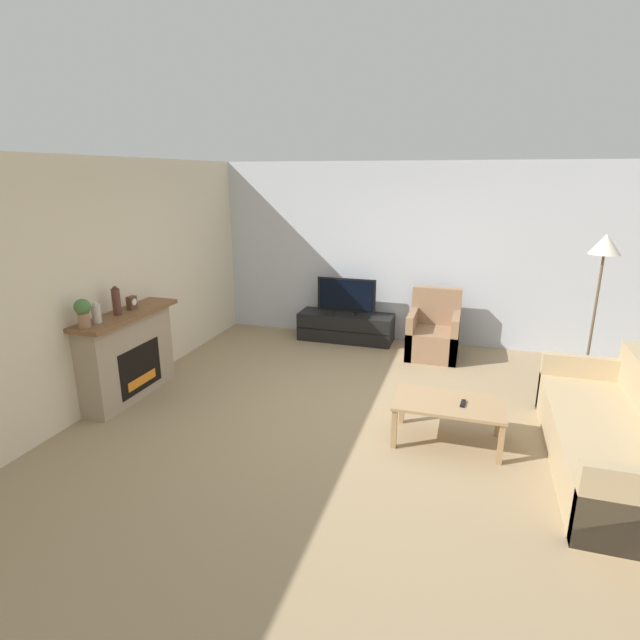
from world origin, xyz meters
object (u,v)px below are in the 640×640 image
tv (346,297)px  floor_lamp (603,257)px  tv_stand (346,327)px  coffee_table (449,407)px  armchair (433,335)px  fireplace (128,354)px  couch (614,441)px  mantel_vase_left (96,313)px  remote (463,403)px  mantel_clock (132,303)px  mantel_vase_centre_left (116,301)px  potted_plant (83,311)px

tv → floor_lamp: size_ratio=0.48×
tv_stand → coffee_table: size_ratio=1.41×
armchair → coffee_table: bearing=-81.9°
tv → fireplace: bearing=-124.6°
couch → tv: bearing=138.3°
tv → armchair: size_ratio=0.98×
mantel_vase_left → tv_stand: 3.80m
armchair → remote: armchair is taller
tv_stand → couch: bearing=-41.7°
armchair → floor_lamp: (1.80, -0.93, 1.35)m
mantel_vase_left → armchair: bearing=41.7°
mantel_clock → couch: size_ratio=0.06×
coffee_table → couch: (1.41, -0.06, -0.09)m
mantel_vase_left → mantel_vase_centre_left: (0.00, 0.32, 0.05)m
fireplace → mantel_clock: 0.59m
potted_plant → remote: size_ratio=1.94×
tv → potted_plant: bearing=-119.3°
mantel_vase_centre_left → tv_stand: bearing=56.7°
mantel_clock → couch: mantel_clock is taller
tv → floor_lamp: 3.52m
mantel_vase_left → potted_plant: (0.00, -0.18, 0.07)m
mantel_vase_centre_left → floor_lamp: floor_lamp is taller
mantel_vase_left → coffee_table: 3.69m
armchair → couch: bearing=-54.8°
potted_plant → couch: bearing=6.4°
mantel_clock → armchair: (3.24, 2.32, -0.80)m
tv → remote: size_ratio=5.98×
mantel_clock → tv_stand: 3.33m
fireplace → tv_stand: fireplace is taller
tv_stand → mantel_vase_left: bearing=-120.6°
tv → armchair: (1.36, -0.28, -0.39)m
couch → floor_lamp: (0.04, 1.57, 1.37)m
potted_plant → couch: potted_plant is taller
mantel_vase_left → mantel_vase_centre_left: size_ratio=0.70×
fireplace → coffee_table: 3.60m
mantel_clock → coffee_table: mantel_clock is taller
mantel_clock → coffee_table: 3.66m
mantel_clock → remote: 3.77m
coffee_table → couch: couch is taller
tv_stand → floor_lamp: 3.68m
floor_lamp → tv: bearing=159.0°
floor_lamp → armchair: bearing=152.6°
fireplace → mantel_clock: bearing=83.0°
tv_stand → remote: bearing=-56.2°
tv_stand → remote: 3.30m
mantel_vase_left → fireplace: bearing=92.2°
mantel_vase_centre_left → potted_plant: 0.50m
tv_stand → mantel_vase_centre_left: bearing=-123.3°
mantel_vase_centre_left → coffee_table: 3.68m
couch → potted_plant: bearing=-173.6°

